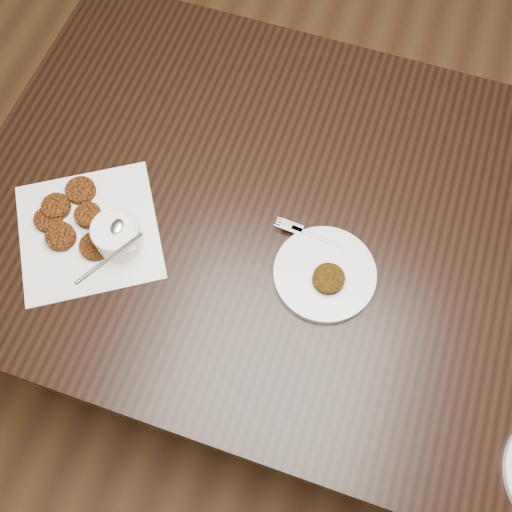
% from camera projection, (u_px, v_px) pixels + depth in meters
% --- Properties ---
extents(floor, '(4.00, 4.00, 0.00)m').
position_uv_depth(floor, '(270.00, 368.00, 1.86)').
color(floor, '#55371D').
rests_on(floor, ground).
extents(table, '(1.53, 0.99, 0.75)m').
position_uv_depth(table, '(311.00, 288.00, 1.57)').
color(table, black).
rests_on(table, floor).
extents(napkin, '(0.39, 0.39, 0.00)m').
position_uv_depth(napkin, '(89.00, 232.00, 1.22)').
color(napkin, white).
rests_on(napkin, table).
extents(sauce_ramekin, '(0.14, 0.14, 0.13)m').
position_uv_depth(sauce_ramekin, '(114.00, 228.00, 1.15)').
color(sauce_ramekin, white).
rests_on(sauce_ramekin, napkin).
extents(patty_cluster, '(0.22, 0.22, 0.02)m').
position_uv_depth(patty_cluster, '(77.00, 219.00, 1.22)').
color(patty_cluster, '#6C310E').
rests_on(patty_cluster, napkin).
extents(plate_with_patty, '(0.22, 0.22, 0.03)m').
position_uv_depth(plate_with_patty, '(325.00, 272.00, 1.17)').
color(plate_with_patty, silver).
rests_on(plate_with_patty, table).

